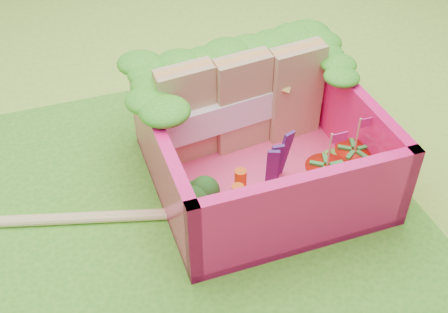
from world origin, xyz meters
name	(u,v)px	position (x,y,z in m)	size (l,w,h in m)	color
ground	(189,202)	(0.00, 0.00, 0.00)	(14.00, 14.00, 0.00)	#85D23B
placemat	(189,200)	(0.00, 0.00, 0.01)	(2.60, 2.60, 0.03)	#48A124
bento_floor	(259,175)	(0.48, 0.02, 0.06)	(1.30, 1.30, 0.05)	#FF417B
bento_box	(261,145)	(0.48, 0.02, 0.31)	(1.30, 1.30, 0.55)	#FF156D
lettuce_ruffle	(234,59)	(0.48, 0.50, 0.64)	(1.43, 0.83, 0.11)	#1D8017
sandwich_stack	(243,103)	(0.48, 0.35, 0.40)	(1.18, 0.31, 0.65)	tan
broccoli	(199,196)	(0.00, -0.23, 0.26)	(0.31, 0.31, 0.25)	#5D9146
carrot_sticks	(239,196)	(0.22, -0.27, 0.22)	(0.13, 0.17, 0.28)	orange
purple_wedges	(277,164)	(0.51, -0.13, 0.27)	(0.20, 0.16, 0.38)	#421958
strawberry_left	(324,182)	(0.74, -0.32, 0.21)	(0.25, 0.25, 0.49)	red
strawberry_right	(352,165)	(0.98, -0.23, 0.21)	(0.23, 0.23, 0.47)	red
snap_peas	(343,169)	(0.98, -0.14, 0.11)	(0.33, 0.37, 0.05)	#63C53E
chopsticks	(28,220)	(-0.94, 0.11, 0.05)	(1.95, 0.60, 0.05)	#E7C47F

